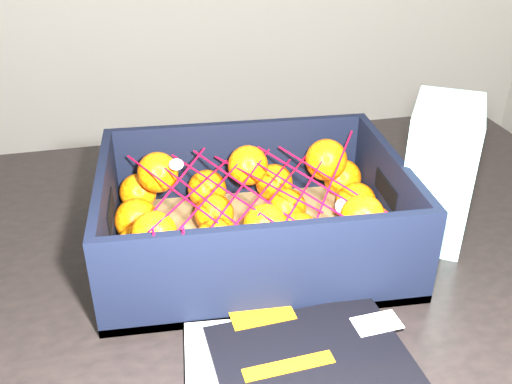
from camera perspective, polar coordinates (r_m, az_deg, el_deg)
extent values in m
cube|color=black|center=(0.85, 0.09, -6.34)|extent=(1.25, 0.88, 0.04)
cylinder|color=black|center=(1.50, 19.22, -7.86)|extent=(0.06, 0.06, 0.71)
cube|color=orange|center=(0.70, 0.38, -11.52)|extent=(0.08, 0.06, 0.00)
cube|color=white|center=(0.70, 11.87, -12.57)|extent=(0.06, 0.04, 0.00)
cube|color=orange|center=(0.64, 3.25, -16.80)|extent=(0.10, 0.03, 0.00)
cube|color=brown|center=(0.83, -0.32, -5.22)|extent=(0.41, 0.31, 0.01)
cube|color=black|center=(0.93, -1.70, 3.08)|extent=(0.41, 0.01, 0.13)
cube|color=black|center=(0.68, 1.54, -8.03)|extent=(0.41, 0.01, 0.13)
cube|color=black|center=(0.80, -14.57, -2.71)|extent=(0.01, 0.28, 0.13)
cube|color=black|center=(0.85, 13.06, -0.50)|extent=(0.01, 0.28, 0.13)
sphere|color=#FF6705|center=(0.72, -11.67, -8.76)|extent=(0.06, 0.06, 0.06)
sphere|color=#FF6705|center=(0.78, -11.64, -5.36)|extent=(0.06, 0.06, 0.06)
sphere|color=#FF6705|center=(0.83, -11.73, -2.73)|extent=(0.06, 0.06, 0.06)
sphere|color=#FF6705|center=(0.90, -11.59, 0.00)|extent=(0.06, 0.06, 0.06)
sphere|color=#FF6705|center=(0.72, -3.17, -8.06)|extent=(0.06, 0.06, 0.06)
sphere|color=#FF6705|center=(0.78, -3.82, -4.78)|extent=(0.06, 0.06, 0.06)
sphere|color=#FF6705|center=(0.83, -4.15, -2.16)|extent=(0.06, 0.06, 0.06)
sphere|color=#FF6705|center=(0.90, -4.86, 0.30)|extent=(0.06, 0.06, 0.06)
sphere|color=#FF6705|center=(0.73, 5.23, -7.31)|extent=(0.06, 0.06, 0.06)
sphere|color=#FF6705|center=(0.79, 4.08, -4.22)|extent=(0.06, 0.06, 0.06)
sphere|color=#FF6705|center=(0.85, 3.11, -1.52)|extent=(0.06, 0.06, 0.06)
sphere|color=#FF6705|center=(0.91, 1.81, 0.94)|extent=(0.06, 0.06, 0.06)
sphere|color=#FF6705|center=(0.76, 13.18, -6.62)|extent=(0.06, 0.06, 0.06)
sphere|color=#FF6705|center=(0.82, 11.38, -3.51)|extent=(0.06, 0.06, 0.06)
sphere|color=#FF6705|center=(0.87, 9.86, -1.00)|extent=(0.06, 0.06, 0.06)
sphere|color=#FF6705|center=(0.94, 8.55, 1.38)|extent=(0.06, 0.06, 0.06)
sphere|color=#FF6705|center=(0.71, -10.06, -4.10)|extent=(0.06, 0.06, 0.06)
sphere|color=#FF6705|center=(0.85, -9.70, 1.93)|extent=(0.06, 0.06, 0.06)
sphere|color=#FF6705|center=(0.72, 0.98, -3.40)|extent=(0.06, 0.06, 0.06)
sphere|color=#FF6705|center=(0.86, -0.80, 2.66)|extent=(0.06, 0.06, 0.06)
sphere|color=#FF6705|center=(0.75, 10.51, -2.40)|extent=(0.06, 0.06, 0.06)
sphere|color=#FF6705|center=(0.88, 6.97, 3.18)|extent=(0.06, 0.06, 0.06)
cylinder|color=red|center=(0.77, -8.70, 0.61)|extent=(0.11, 0.21, 0.01)
cylinder|color=red|center=(0.77, -6.26, 0.19)|extent=(0.11, 0.21, 0.01)
cylinder|color=red|center=(0.76, -3.86, 0.72)|extent=(0.11, 0.21, 0.01)
cylinder|color=red|center=(0.77, -1.49, 0.85)|extent=(0.11, 0.21, 0.01)
cylinder|color=red|center=(0.79, 0.71, 1.03)|extent=(0.11, 0.21, 0.02)
cylinder|color=red|center=(0.79, 3.15, 0.98)|extent=(0.11, 0.21, 0.00)
cylinder|color=red|center=(0.79, 5.50, 1.27)|extent=(0.11, 0.21, 0.01)
cylinder|color=red|center=(0.80, 7.70, 1.16)|extent=(0.11, 0.21, 0.01)
cylinder|color=red|center=(0.77, -8.65, -0.08)|extent=(0.11, 0.21, 0.03)
cylinder|color=red|center=(0.77, -6.24, 0.07)|extent=(0.11, 0.21, 0.02)
cylinder|color=red|center=(0.77, -3.88, 0.48)|extent=(0.11, 0.21, 0.01)
cylinder|color=red|center=(0.77, -1.47, 0.47)|extent=(0.11, 0.21, 0.01)
cylinder|color=red|center=(0.78, 0.94, 0.30)|extent=(0.11, 0.21, 0.03)
cylinder|color=red|center=(0.80, 3.02, 1.16)|extent=(0.11, 0.21, 0.03)
cylinder|color=red|center=(0.79, 5.42, 1.18)|extent=(0.11, 0.21, 0.01)
cylinder|color=red|center=(0.80, 7.75, 1.67)|extent=(0.11, 0.21, 0.03)
cylinder|color=red|center=(0.66, -9.86, -5.85)|extent=(0.00, 0.03, 0.09)
cylinder|color=red|center=(0.66, -7.24, -5.65)|extent=(0.01, 0.04, 0.08)
cube|color=white|center=(0.86, 17.65, 1.93)|extent=(0.14, 0.16, 0.20)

